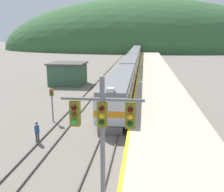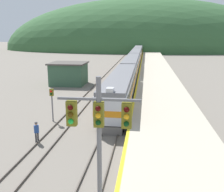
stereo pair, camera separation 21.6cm
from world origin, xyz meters
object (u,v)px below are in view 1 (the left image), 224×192
(signal_mast_main, at_px, (102,133))
(carriage_second, at_px, (130,66))
(express_train_lead_car, at_px, (121,88))
(track_worker, at_px, (37,131))
(carriage_fifth, at_px, (138,48))
(carriage_third, at_px, (135,56))
(carriage_fourth, at_px, (137,51))
(signal_post_siding, at_px, (52,98))

(signal_mast_main, bearing_deg, carriage_second, 91.55)
(express_train_lead_car, relative_size, track_worker, 12.42)
(carriage_fifth, bearing_deg, carriage_third, -90.00)
(signal_mast_main, height_order, track_worker, signal_mast_main)
(carriage_fourth, height_order, signal_post_siding, carriage_fourth)
(carriage_second, relative_size, carriage_third, 1.00)
(carriage_second, height_order, carriage_third, same)
(express_train_lead_car, bearing_deg, carriage_fifth, 90.00)
(express_train_lead_car, height_order, carriage_fourth, express_train_lead_car)
(carriage_fourth, xyz_separation_m, track_worker, (-5.74, -83.81, -1.11))
(signal_post_siding, bearing_deg, carriage_second, 78.49)
(express_train_lead_car, bearing_deg, track_worker, -114.04)
(carriage_second, xyz_separation_m, signal_mast_main, (1.24, -45.89, 2.85))
(carriage_fourth, height_order, signal_mast_main, signal_mast_main)
(carriage_fourth, distance_m, signal_mast_main, 93.46)
(signal_post_siding, bearing_deg, track_worker, -84.03)
(track_worker, bearing_deg, signal_mast_main, -53.99)
(carriage_third, distance_m, signal_post_siding, 55.06)
(express_train_lead_car, distance_m, track_worker, 14.14)
(carriage_third, relative_size, track_worker, 13.09)
(carriage_second, relative_size, carriage_fourth, 1.00)
(carriage_fourth, bearing_deg, carriage_third, -90.00)
(carriage_fourth, bearing_deg, track_worker, -93.92)
(carriage_fifth, xyz_separation_m, signal_post_siding, (-6.30, -102.22, 0.38))
(carriage_third, relative_size, carriage_fourth, 1.00)
(carriage_third, relative_size, carriage_fifth, 1.00)
(express_train_lead_car, distance_m, carriage_second, 23.41)
(carriage_second, distance_m, track_worker, 36.75)
(express_train_lead_car, relative_size, carriage_second, 0.95)
(carriage_third, height_order, signal_post_siding, carriage_third)
(carriage_second, height_order, carriage_fifth, same)
(carriage_second, xyz_separation_m, carriage_fourth, (0.00, 47.52, 0.00))
(carriage_second, bearing_deg, carriage_third, 90.00)
(express_train_lead_car, distance_m, carriage_fourth, 70.93)
(express_train_lead_car, bearing_deg, carriage_second, 90.00)
(carriage_third, distance_m, track_worker, 60.33)
(carriage_fourth, xyz_separation_m, signal_post_siding, (-6.30, -78.46, 0.38))
(carriage_fifth, relative_size, signal_mast_main, 3.16)
(carriage_third, height_order, carriage_fourth, same)
(signal_mast_main, distance_m, signal_post_siding, 16.93)
(carriage_second, relative_size, carriage_fifth, 1.00)
(carriage_fourth, bearing_deg, signal_mast_main, -89.24)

